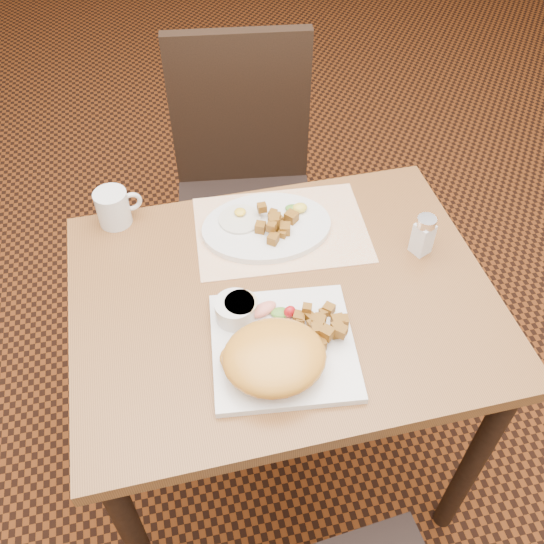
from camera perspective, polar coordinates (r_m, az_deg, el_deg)
The scene contains 15 objects.
ground at distance 1.93m, azimuth 0.75°, elevation -16.60°, with size 8.00×8.00×0.00m, color black.
table at distance 1.38m, azimuth 1.00°, elevation -5.01°, with size 0.90×0.70×0.75m.
chair_far at distance 1.91m, azimuth -2.63°, elevation 8.53°, with size 0.48×0.48×0.97m.
placemat at distance 1.43m, azimuth 0.86°, elevation 4.02°, with size 0.40×0.28×0.00m, color white.
plate_square at distance 1.21m, azimuth 1.06°, elevation -7.00°, with size 0.28×0.28×0.02m, color silver.
plate_oval at distance 1.43m, azimuth -0.51°, elevation 4.26°, with size 0.30×0.23×0.02m, color silver, non-canonical shape.
hollandaise_mound at distance 1.14m, azimuth 0.13°, elevation -8.05°, with size 0.20×0.18×0.07m.
ramekin at distance 1.22m, azimuth -3.47°, elevation -3.53°, with size 0.09×0.08×0.04m.
garnish_sq at distance 1.24m, azimuth 0.11°, elevation -3.64°, with size 0.10×0.06×0.03m.
fried_egg at distance 1.43m, azimuth -3.04°, elevation 5.08°, with size 0.10×0.10×0.02m.
garnish_ov at distance 1.45m, azimuth 2.40°, elevation 6.03°, with size 0.06×0.04×0.02m.
salt_shaker at distance 1.39m, azimuth 14.06°, elevation 3.44°, with size 0.06×0.06×0.10m.
coffee_mug at distance 1.47m, azimuth -14.66°, elevation 5.90°, with size 0.11×0.08×0.09m.
home_fries_sq at distance 1.21m, azimuth 4.63°, elevation -5.14°, with size 0.12×0.11×0.04m.
home_fries_ov at distance 1.40m, azimuth 0.40°, elevation 4.60°, with size 0.11×0.12×0.04m.
Camera 1 is at (-0.22, -0.81, 1.74)m, focal length 40.00 mm.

